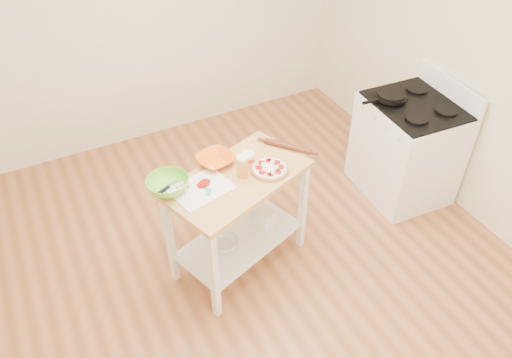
{
  "coord_description": "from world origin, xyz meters",
  "views": [
    {
      "loc": [
        -1.25,
        -2.35,
        3.18
      ],
      "look_at": [
        0.05,
        0.17,
        0.79
      ],
      "focal_mm": 35.0,
      "sensor_mm": 36.0,
      "label": 1
    }
  ],
  "objects": [
    {
      "name": "beer_pint",
      "position": [
        -0.07,
        0.13,
        0.99
      ],
      "size": [
        0.08,
        0.08,
        0.17
      ],
      "color": "orange",
      "rests_on": "prep_island"
    },
    {
      "name": "green_bowl",
      "position": [
        -0.6,
        0.23,
        0.95
      ],
      "size": [
        0.38,
        0.38,
        0.09
      ],
      "primitive_type": "imported",
      "rotation": [
        0.0,
        0.0,
        0.34
      ],
      "color": "#6CC832",
      "rests_on": "prep_island"
    },
    {
      "name": "knife",
      "position": [
        -0.59,
        0.24,
        0.92
      ],
      "size": [
        0.25,
        0.13,
        0.01
      ],
      "rotation": [
        0.0,
        0.0,
        0.38
      ],
      "color": "silver",
      "rests_on": "cutting_board"
    },
    {
      "name": "cutting_board",
      "position": [
        -0.4,
        0.14,
        0.91
      ],
      "size": [
        0.46,
        0.38,
        0.04
      ],
      "rotation": [
        0.0,
        0.0,
        0.22
      ],
      "color": "white",
      "rests_on": "prep_island"
    },
    {
      "name": "orange_bowl",
      "position": [
        -0.19,
        0.35,
        0.93
      ],
      "size": [
        0.32,
        0.32,
        0.06
      ],
      "primitive_type": "imported",
      "rotation": [
        0.0,
        0.0,
        0.24
      ],
      "color": "orange",
      "rests_on": "prep_island"
    },
    {
      "name": "prep_island",
      "position": [
        -0.11,
        0.14,
        0.64
      ],
      "size": [
        1.19,
        0.89,
        0.9
      ],
      "rotation": [
        0.0,
        0.0,
        0.33
      ],
      "color": "tan",
      "rests_on": "ground"
    },
    {
      "name": "yogurt_tub",
      "position": [
        0.02,
        0.23,
        0.95
      ],
      "size": [
        0.09,
        0.09,
        0.19
      ],
      "color": "white",
      "rests_on": "prep_island"
    },
    {
      "name": "rolling_pin",
      "position": [
        0.37,
        0.27,
        0.92
      ],
      "size": [
        0.27,
        0.32,
        0.04
      ],
      "primitive_type": "cylinder",
      "rotation": [
        1.57,
        0.0,
        0.68
      ],
      "color": "#5A2814",
      "rests_on": "prep_island"
    },
    {
      "name": "skillet",
      "position": [
        1.48,
        0.42,
        0.97
      ],
      "size": [
        0.42,
        0.27,
        0.03
      ],
      "rotation": [
        0.0,
        0.0,
        -0.06
      ],
      "color": "black",
      "rests_on": "gas_stove"
    },
    {
      "name": "pizza",
      "position": [
        0.13,
        0.1,
        0.92
      ],
      "size": [
        0.28,
        0.28,
        0.04
      ],
      "rotation": [
        0.0,
        0.0,
        0.08
      ],
      "color": "tan",
      "rests_on": "prep_island"
    },
    {
      "name": "gas_stove",
      "position": [
        1.64,
        0.26,
        0.47
      ],
      "size": [
        0.75,
        0.86,
        1.11
      ],
      "rotation": [
        0.0,
        0.0,
        -0.06
      ],
      "color": "white",
      "rests_on": "ground"
    },
    {
      "name": "room_shell",
      "position": [
        0.0,
        0.0,
        1.35
      ],
      "size": [
        4.04,
        4.54,
        2.74
      ],
      "color": "#B26F41",
      "rests_on": "ground"
    },
    {
      "name": "spatula",
      "position": [
        -0.35,
        0.1,
        0.92
      ],
      "size": [
        0.1,
        0.14,
        0.01
      ],
      "rotation": [
        0.0,
        0.0,
        0.84
      ],
      "color": "teal",
      "rests_on": "cutting_board"
    },
    {
      "name": "shelf_bin",
      "position": [
        0.15,
        0.19,
        0.33
      ],
      "size": [
        0.17,
        0.17,
        0.13
      ],
      "primitive_type": "cube",
      "rotation": [
        0.0,
        0.0,
        0.33
      ],
      "color": "white",
      "rests_on": "prep_island"
    },
    {
      "name": "shelf_glass_bowl",
      "position": [
        -0.25,
        0.12,
        0.29
      ],
      "size": [
        0.28,
        0.28,
        0.07
      ],
      "primitive_type": "imported",
      "rotation": [
        0.0,
        0.0,
        0.42
      ],
      "color": "silver",
      "rests_on": "prep_island"
    }
  ]
}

